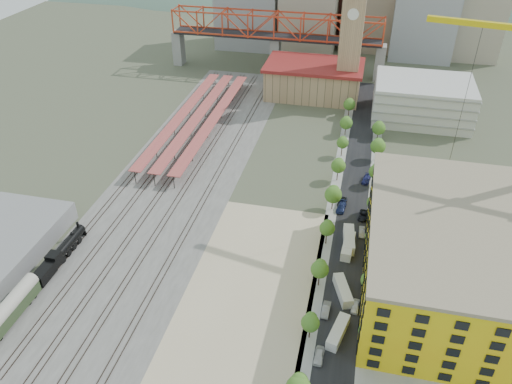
% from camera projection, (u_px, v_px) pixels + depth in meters
% --- Properties ---
extents(ground, '(400.00, 400.00, 0.00)m').
position_uv_depth(ground, '(291.00, 214.00, 133.92)').
color(ground, '#474C38').
rests_on(ground, ground).
extents(ballast_strip, '(36.00, 165.00, 0.06)m').
position_uv_depth(ballast_strip, '(186.00, 166.00, 154.76)').
color(ballast_strip, '#605E59').
rests_on(ballast_strip, ground).
extents(dirt_lot, '(28.00, 67.00, 0.06)m').
position_uv_depth(dirt_lot, '(249.00, 295.00, 109.17)').
color(dirt_lot, tan).
rests_on(dirt_lot, ground).
extents(street_asphalt, '(12.00, 170.00, 0.06)m').
position_uv_depth(street_asphalt, '(354.00, 192.00, 143.06)').
color(street_asphalt, black).
rests_on(street_asphalt, ground).
extents(sidewalk_west, '(3.00, 170.00, 0.04)m').
position_uv_depth(sidewalk_west, '(335.00, 189.00, 144.09)').
color(sidewalk_west, gray).
rests_on(sidewalk_west, ground).
extents(sidewalk_east, '(3.00, 170.00, 0.04)m').
position_uv_depth(sidewalk_east, '(374.00, 194.00, 142.05)').
color(sidewalk_east, gray).
rests_on(sidewalk_east, ground).
extents(construction_pad, '(50.00, 90.00, 0.06)m').
position_uv_depth(construction_pad, '(478.00, 295.00, 109.36)').
color(construction_pad, gray).
rests_on(construction_pad, ground).
extents(rail_tracks, '(26.56, 160.00, 0.18)m').
position_uv_depth(rail_tracks, '(180.00, 165.00, 155.03)').
color(rail_tracks, '#382B23').
rests_on(rail_tracks, ground).
extents(platform_canopies, '(16.00, 80.00, 4.12)m').
position_uv_depth(platform_canopies, '(198.00, 116.00, 175.72)').
color(platform_canopies, '#B05043').
rests_on(platform_canopies, ground).
extents(station_hall, '(38.00, 24.00, 13.10)m').
position_uv_depth(station_hall, '(314.00, 79.00, 197.47)').
color(station_hall, tan).
rests_on(station_hall, ground).
extents(clock_tower, '(12.00, 12.00, 52.00)m').
position_uv_depth(clock_tower, '(352.00, 26.00, 181.14)').
color(clock_tower, tan).
rests_on(clock_tower, ground).
extents(parking_garage, '(34.00, 26.00, 14.00)m').
position_uv_depth(parking_garage, '(422.00, 100.00, 179.95)').
color(parking_garage, silver).
rests_on(parking_garage, ground).
extents(truss_bridge, '(94.00, 9.60, 25.60)m').
position_uv_depth(truss_bridge, '(276.00, 29.00, 212.99)').
color(truss_bridge, gray).
rests_on(truss_bridge, ground).
extents(construction_building, '(44.60, 50.60, 18.80)m').
position_uv_depth(construction_building, '(474.00, 260.00, 104.68)').
color(construction_building, yellow).
rests_on(construction_building, ground).
extents(warehouse, '(22.00, 32.00, 5.00)m').
position_uv_depth(warehouse, '(1.00, 242.00, 120.54)').
color(warehouse, gray).
rests_on(warehouse, ground).
extents(street_trees, '(15.40, 124.40, 8.00)m').
position_uv_depth(street_trees, '(352.00, 212.00, 134.99)').
color(street_trees, '#2F611D').
rests_on(street_trees, ground).
extents(skyline, '(133.00, 46.00, 60.00)m').
position_uv_depth(skyline, '(359.00, 3.00, 234.94)').
color(skyline, '#9EA0A3').
rests_on(skyline, ground).
extents(distant_hills, '(647.00, 264.00, 227.00)m').
position_uv_depth(distant_hills, '(402.00, 109.00, 380.18)').
color(distant_hills, '#4C6B59').
rests_on(distant_hills, ground).
extents(locomotive, '(2.72, 21.00, 5.25)m').
position_uv_depth(locomotive, '(62.00, 252.00, 118.16)').
color(locomotive, black).
rests_on(locomotive, ground).
extents(coach, '(3.01, 17.50, 5.49)m').
position_uv_depth(coach, '(9.00, 311.00, 101.57)').
color(coach, '#283A1F').
rests_on(coach, ground).
extents(site_trailer_a, '(4.27, 8.97, 2.38)m').
position_uv_depth(site_trailer_a, '(338.00, 332.00, 99.25)').
color(site_trailer_a, silver).
rests_on(site_trailer_a, ground).
extents(site_trailer_b, '(5.12, 9.04, 2.40)m').
position_uv_depth(site_trailer_b, '(343.00, 290.00, 108.75)').
color(site_trailer_b, silver).
rests_on(site_trailer_b, ground).
extents(site_trailer_c, '(3.02, 9.36, 2.52)m').
position_uv_depth(site_trailer_c, '(348.00, 246.00, 121.03)').
color(site_trailer_c, silver).
rests_on(site_trailer_c, ground).
extents(site_trailer_d, '(3.46, 9.82, 2.63)m').
position_uv_depth(site_trailer_d, '(349.00, 239.00, 123.13)').
color(site_trailer_d, silver).
rests_on(site_trailer_d, ground).
extents(car_0, '(1.90, 4.51, 1.52)m').
position_uv_depth(car_0, '(319.00, 356.00, 95.00)').
color(car_0, '#BEBEBE').
rests_on(car_0, ground).
extents(car_1, '(1.86, 4.70, 1.52)m').
position_uv_depth(car_1, '(326.00, 310.00, 104.69)').
color(car_1, gray).
rests_on(car_1, ground).
extents(car_2, '(2.66, 5.00, 1.34)m').
position_uv_depth(car_2, '(342.00, 202.00, 137.52)').
color(car_2, black).
rests_on(car_2, ground).
extents(car_3, '(2.74, 5.61, 1.57)m').
position_uv_depth(car_3, '(341.00, 207.00, 135.38)').
color(car_3, navy).
rests_on(car_3, ground).
extents(car_4, '(2.03, 4.24, 1.40)m').
position_uv_depth(car_4, '(355.00, 307.00, 105.54)').
color(car_4, white).
rests_on(car_4, ground).
extents(car_5, '(1.68, 4.37, 1.42)m').
position_uv_depth(car_5, '(362.00, 232.00, 126.47)').
color(car_5, '#98989D').
rests_on(car_5, ground).
extents(car_6, '(2.76, 5.19, 1.39)m').
position_uv_depth(car_6, '(363.00, 216.00, 132.35)').
color(car_6, black).
rests_on(car_6, ground).
extents(car_7, '(2.87, 5.43, 1.50)m').
position_uv_depth(car_7, '(366.00, 179.00, 147.10)').
color(car_7, navy).
rests_on(car_7, ground).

